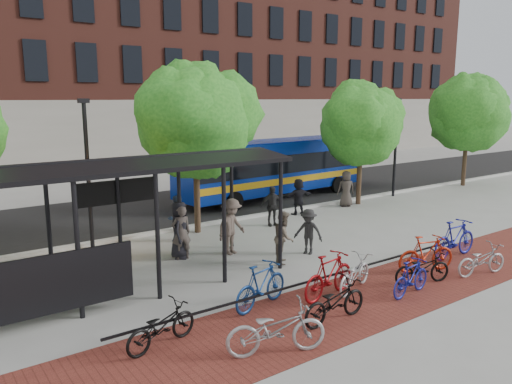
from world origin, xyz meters
TOP-DOWN VIEW (x-y plane):
  - ground at (0.00, 0.00)m, footprint 160.00×160.00m
  - asphalt_street at (0.00, 8.00)m, footprint 160.00×8.00m
  - curb at (0.00, 4.00)m, footprint 160.00×0.25m
  - brick_strip at (-2.00, -5.00)m, footprint 24.00×3.00m
  - bike_rack_rail at (-3.30, -4.10)m, footprint 12.00×0.05m
  - building_brick at (10.00, 26.00)m, footprint 55.00×14.00m
  - bus_shelter at (-8.13, -0.48)m, footprint 10.60×3.07m
  - tree_b at (-2.90, 3.35)m, footprint 5.15×4.20m
  - tree_c at (6.09, 3.35)m, footprint 4.66×3.80m
  - tree_d at (15.10, 3.35)m, footprint 5.39×4.40m
  - lamp_post_left at (-7.00, 3.60)m, footprint 0.35×0.20m
  - lamp_post_right at (9.00, 3.60)m, footprint 0.35×0.20m
  - bus at (3.67, 7.01)m, footprint 11.19×3.15m
  - bike_0 at (-8.07, -4.25)m, footprint 1.86×1.01m
  - bike_2 at (-6.31, -5.89)m, footprint 2.21×1.45m
  - bike_3 at (-5.19, -3.85)m, footprint 2.00×1.02m
  - bike_4 at (-4.28, -5.50)m, footprint 1.92×0.71m
  - bike_5 at (-3.38, -4.37)m, footprint 2.07×0.89m
  - bike_6 at (-2.48, -4.42)m, footprint 1.92×1.21m
  - bike_7 at (-1.52, -5.53)m, footprint 1.66×0.63m
  - bike_8 at (-0.58, -5.19)m, footprint 1.85×1.11m
  - bike_9 at (0.35, -4.65)m, footprint 1.95×1.10m
  - bike_10 at (1.43, -5.77)m, footprint 1.87×1.00m
  - bike_11 at (2.27, -4.35)m, footprint 2.11×0.63m
  - pedestrian_0 at (-5.01, 0.88)m, footprint 1.04×1.08m
  - pedestrian_1 at (-5.03, 0.72)m, footprint 0.69×0.49m
  - pedestrian_2 at (-4.18, 2.71)m, footprint 0.99×0.88m
  - pedestrian_3 at (-3.42, 0.23)m, footprint 1.37×1.02m
  - pedestrian_4 at (-0.05, 2.42)m, footprint 1.04×0.67m
  - pedestrian_5 at (2.13, 3.31)m, footprint 1.55×0.66m
  - pedestrian_6 at (5.09, 3.26)m, footprint 1.00×0.86m
  - pedestrian_8 at (-2.57, -1.50)m, footprint 1.01×1.02m
  - pedestrian_9 at (-1.34, -1.26)m, footprint 0.97×1.14m

SIDE VIEW (x-z plane):
  - ground at x=0.00m, z-range 0.00..0.00m
  - bike_rack_rail at x=-3.30m, z-range -0.47..0.47m
  - brick_strip at x=-2.00m, z-range 0.00..0.01m
  - asphalt_street at x=0.00m, z-range 0.00..0.01m
  - curb at x=0.00m, z-range 0.00..0.12m
  - bike_8 at x=-0.58m, z-range 0.00..0.92m
  - bike_0 at x=-8.07m, z-range 0.00..0.93m
  - bike_10 at x=1.43m, z-range 0.00..0.94m
  - bike_6 at x=-2.48m, z-range 0.00..0.95m
  - bike_7 at x=-1.52m, z-range 0.00..0.98m
  - bike_4 at x=-4.28m, z-range 0.00..1.00m
  - bike_2 at x=-6.31m, z-range 0.00..1.10m
  - bike_9 at x=0.35m, z-range 0.00..1.13m
  - bike_3 at x=-5.19m, z-range 0.00..1.16m
  - bike_5 at x=-3.38m, z-range 0.00..1.21m
  - bike_11 at x=2.27m, z-range 0.00..1.26m
  - pedestrian_9 at x=-1.34m, z-range 0.00..1.53m
  - pedestrian_5 at x=2.13m, z-range 0.00..1.62m
  - pedestrian_4 at x=-0.05m, z-range 0.00..1.64m
  - pedestrian_8 at x=-2.57m, z-range 0.00..1.66m
  - pedestrian_2 at x=-4.18m, z-range 0.00..1.68m
  - pedestrian_6 at x=5.09m, z-range 0.00..1.72m
  - pedestrian_1 at x=-5.03m, z-range 0.00..1.76m
  - pedestrian_0 at x=-5.01m, z-range 0.00..1.87m
  - pedestrian_3 at x=-3.42m, z-range 0.00..1.88m
  - bus at x=3.67m, z-range 0.22..3.21m
  - lamp_post_left at x=-7.00m, z-range 0.18..5.31m
  - lamp_post_right at x=9.00m, z-range 0.18..5.31m
  - bus_shelter at x=-8.13m, z-range 1.20..4.80m
  - tree_c at x=6.09m, z-range 1.09..7.02m
  - tree_b at x=-2.90m, z-range 1.22..7.69m
  - tree_d at x=15.10m, z-range 1.19..7.74m
  - building_brick at x=10.00m, z-range 0.00..20.00m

